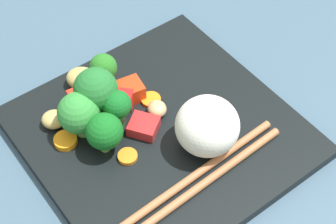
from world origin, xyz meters
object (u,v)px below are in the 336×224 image
Objects in this scene: square_plate at (161,133)px; broccoli_floret_1 at (117,106)px; rice_mound at (207,126)px; chopstick_pair at (193,184)px; carrot_slice_1 at (66,140)px.

broccoli_floret_1 is (3.38, 3.48, 4.08)cm from square_plate.
rice_mound is 1.31× the size of broccoli_floret_1.
square_plate is 8.47cm from chopstick_pair.
rice_mound is (-4.71, -2.78, 3.99)cm from square_plate.
carrot_slice_1 is (1.55, 6.17, -2.99)cm from broccoli_floret_1.
square_plate is 10.89cm from carrot_slice_1.
chopstick_pair reaches higher than carrot_slice_1.
rice_mound is at bearing -149.48° from square_plate.
rice_mound is at bearing -127.80° from carrot_slice_1.
carrot_slice_1 is (4.93, 9.65, 1.09)cm from square_plate.
rice_mound reaches higher than carrot_slice_1.
carrot_slice_1 reaches higher than square_plate.
square_plate is 5.30× the size of broccoli_floret_1.
chopstick_pair is at bearing -149.23° from carrot_slice_1.
carrot_slice_1 is at bearing 75.93° from broccoli_floret_1.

